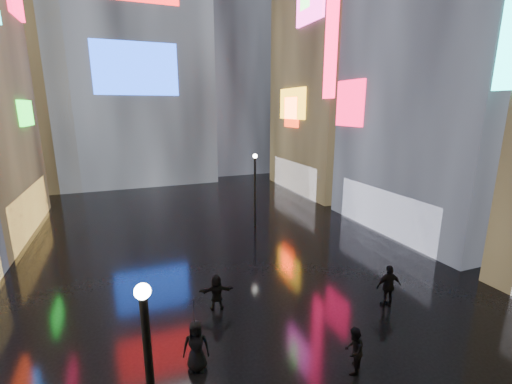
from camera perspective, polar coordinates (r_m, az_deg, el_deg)
ground at (r=22.44m, az=-7.45°, el=-7.87°), size 140.00×140.00×0.00m
building_right_far at (r=37.18m, az=14.17°, el=22.29°), size 10.28×12.00×28.00m
tower_flank_right at (r=49.11m, az=-4.92°, el=24.03°), size 12.00×12.00×34.00m
tower_flank_left at (r=43.58m, az=-35.08°, el=17.70°), size 10.00×10.00×26.00m
lamp_far at (r=23.93m, az=-0.16°, el=1.01°), size 0.30×0.30×5.20m
pedestrian_1 at (r=12.33m, az=15.97°, el=-24.08°), size 0.96×0.94×1.55m
pedestrian_3 at (r=16.01m, az=21.24°, el=-14.40°), size 1.15×0.64×1.86m
pedestrian_4 at (r=12.12m, az=-9.95°, el=-23.94°), size 0.97×0.78×1.73m
pedestrian_5 at (r=14.94m, az=-6.58°, el=-16.29°), size 1.49×0.68×1.55m
umbrella_2 at (r=11.39m, az=-10.22°, el=-18.88°), size 1.19×1.18×0.80m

